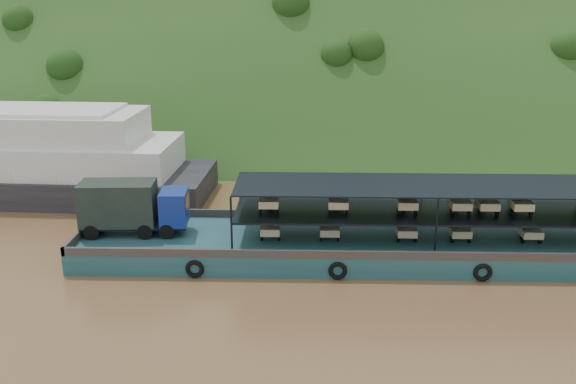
{
  "coord_description": "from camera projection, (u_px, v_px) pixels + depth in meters",
  "views": [
    {
      "loc": [
        -0.84,
        -35.9,
        15.32
      ],
      "look_at": [
        -2.0,
        3.0,
        3.2
      ],
      "focal_mm": 40.0,
      "sensor_mm": 36.0,
      "label": 1
    }
  ],
  "objects": [
    {
      "name": "ground",
      "position": [
        320.0,
        257.0,
        38.79
      ],
      "size": [
        160.0,
        160.0,
        0.0
      ],
      "primitive_type": "plane",
      "color": "brown",
      "rests_on": "ground"
    },
    {
      "name": "hillside",
      "position": [
        314.0,
        133.0,
        73.15
      ],
      "size": [
        140.0,
        39.6,
        39.6
      ],
      "primitive_type": "cube",
      "rotation": [
        0.79,
        0.0,
        0.0
      ],
      "color": "#1A3814",
      "rests_on": "ground"
    },
    {
      "name": "cargo_barge",
      "position": [
        351.0,
        238.0,
        38.8
      ],
      "size": [
        35.0,
        7.18,
        4.54
      ],
      "color": "#15434C",
      "rests_on": "ground"
    }
  ]
}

